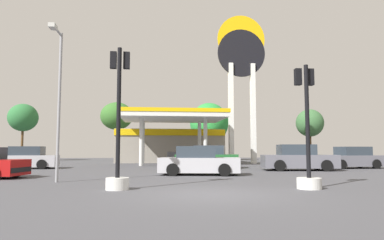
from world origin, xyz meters
name	(u,v)px	position (x,y,z in m)	size (l,w,h in m)	color
ground_plane	(210,194)	(0.00, 0.00, 0.00)	(90.00, 90.00, 0.00)	#47474C
gas_station	(170,142)	(-0.06, 24.86, 2.07)	(10.71, 12.49, 4.51)	gray
station_pole_sign	(241,67)	(6.45, 21.02, 9.04)	(4.51, 0.56, 13.95)	white
car_0	(199,162)	(0.67, 7.63, 0.67)	(4.34, 2.43, 1.47)	black
car_1	(208,158)	(2.17, 14.29, 0.72)	(4.72, 2.84, 1.58)	black
car_3	(351,158)	(12.01, 12.69, 0.68)	(4.29, 2.14, 1.50)	black
car_4	(25,159)	(-10.34, 14.59, 0.68)	(4.34, 2.17, 1.51)	black
car_5	(298,159)	(7.35, 10.77, 0.73)	(4.72, 2.54, 1.61)	black
traffic_signal_0	(118,144)	(-2.81, 1.46, 1.49)	(0.75, 0.75, 4.70)	silver
traffic_signal_2	(308,151)	(3.48, 1.00, 1.24)	(0.80, 0.80, 4.17)	silver
tree_0	(23,118)	(-16.79, 31.71, 4.98)	(3.34, 3.34, 6.60)	brown
tree_1	(117,116)	(-6.17, 32.24, 5.31)	(3.88, 3.88, 7.01)	brown
tree_2	(209,123)	(4.98, 31.07, 4.51)	(4.66, 4.66, 6.93)	brown
tree_3	(310,123)	(17.18, 29.92, 4.50)	(3.30, 3.30, 6.19)	brown
corner_streetlamp	(58,89)	(-5.48, 4.07, 3.72)	(0.24, 1.48, 6.09)	gray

